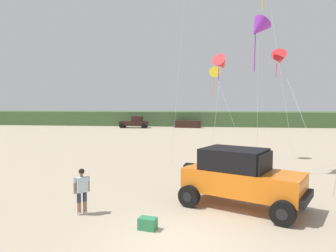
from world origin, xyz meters
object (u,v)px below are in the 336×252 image
cooler_box (148,224)px  distant_sedan (188,124)px  person_watching (82,189)px  kite_orange_streamer (221,64)px  kite_white_parafoil (279,59)px  distant_pickup (135,122)px  jeep (241,177)px  kite_black_sled (215,74)px  kite_pink_ribbon (258,28)px

cooler_box → distant_sedan: (-1.75, 43.57, 0.41)m
person_watching → kite_orange_streamer: bearing=55.9°
distant_sedan → kite_orange_streamer: bearing=-71.9°
kite_orange_streamer → kite_white_parafoil: (3.30, 0.73, 0.32)m
distant_pickup → distant_sedan: bearing=10.6°
distant_pickup → kite_white_parafoil: size_ratio=0.64×
person_watching → kite_white_parafoil: kite_white_parafoil is taller
jeep → kite_black_sled: 14.23m
distant_sedan → person_watching: bearing=-80.1°
distant_sedan → kite_pink_ribbon: 36.52m
kite_white_parafoil → kite_black_sled: size_ratio=1.04×
person_watching → kite_pink_ribbon: (7.11, 7.30, 7.14)m
kite_pink_ribbon → distant_pickup: bearing=114.1°
kite_white_parafoil → distant_sedan: bearing=102.6°
person_watching → distant_sedan: (0.87, 42.50, -0.34)m
kite_black_sled → distant_pickup: bearing=116.1°
jeep → person_watching: 5.94m
kite_white_parafoil → kite_pink_ribbon: bearing=-142.3°
jeep → kite_orange_streamer: kite_orange_streamer is taller
cooler_box → kite_black_sled: kite_black_sled is taller
person_watching → cooler_box: person_watching is taller
person_watching → kite_white_parafoil: 13.17m
jeep → kite_white_parafoil: size_ratio=0.70×
distant_sedan → kite_pink_ribbon: bearing=-68.9°
distant_pickup → cooler_box: bearing=-76.0°
kite_pink_ribbon → kite_black_sled: size_ratio=1.28×
distant_pickup → kite_orange_streamer: (13.05, -33.22, 5.30)m
distant_pickup → kite_black_sled: bearing=-63.9°
jeep → person_watching: (-5.74, -1.51, -0.26)m
cooler_box → distant_sedan: distant_sedan is taller
distant_pickup → kite_pink_ribbon: (14.98, -33.56, 7.13)m
kite_black_sled → kite_orange_streamer: bearing=-88.1°
distant_pickup → distant_sedan: distant_pickup is taller
jeep → kite_orange_streamer: bearing=95.2°
person_watching → cooler_box: size_ratio=2.98×
distant_pickup → kite_orange_streamer: bearing=-68.6°
cooler_box → distant_pickup: 43.23m
cooler_box → distant_pickup: bearing=115.6°
kite_orange_streamer → kite_white_parafoil: bearing=12.4°
person_watching → kite_white_parafoil: size_ratio=0.23×
jeep → distant_sedan: bearing=96.8°
person_watching → kite_white_parafoil: (8.48, 8.37, 5.62)m
kite_pink_ribbon → kite_black_sled: kite_pink_ribbon is taller
cooler_box → kite_white_parafoil: kite_white_parafoil is taller
distant_sedan → kite_orange_streamer: size_ratio=0.61×
distant_pickup → kite_pink_ribbon: size_ratio=0.52×
person_watching → distant_pickup: (-7.87, 40.86, 0.00)m
kite_pink_ribbon → distant_sedan: bearing=100.1°
person_watching → kite_pink_ribbon: size_ratio=0.19×
kite_orange_streamer → kite_pink_ribbon: size_ratio=0.77×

